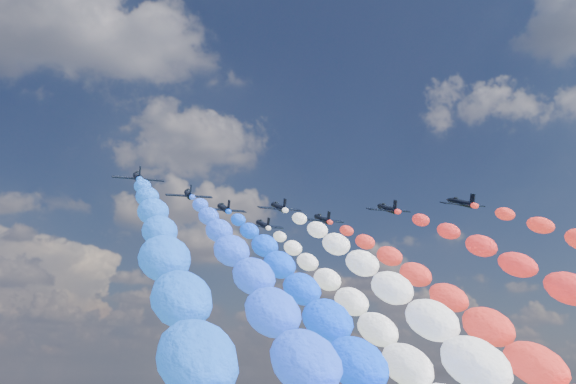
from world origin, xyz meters
name	(u,v)px	position (x,y,z in m)	size (l,w,h in m)	color
jet_0	(138,177)	(-29.44, -4.97, 108.64)	(8.59, 11.52, 2.54)	black
trail_0	(185,365)	(-29.44, -68.98, 76.97)	(6.73, 125.60, 66.68)	blue
jet_1	(189,194)	(-19.41, 3.88, 108.64)	(8.59, 11.52, 2.54)	black
trail_1	(287,366)	(-19.41, -60.13, 76.97)	(6.73, 125.60, 66.68)	#1E4BFA
jet_2	(224,208)	(-10.88, 12.84, 108.64)	(8.59, 11.52, 2.54)	black
trail_2	(343,367)	(-10.88, -51.18, 76.97)	(6.73, 125.60, 66.68)	#0A42FF
jet_3	(279,207)	(-0.53, 8.62, 108.64)	(8.59, 11.52, 2.54)	black
trail_3	(455,367)	(-0.53, -55.40, 76.97)	(6.73, 125.60, 66.68)	white
jet_4	(263,225)	(0.65, 25.55, 108.64)	(8.59, 11.52, 2.54)	black
trail_4	(392,368)	(0.65, -38.46, 76.97)	(6.73, 125.60, 66.68)	white
jet_5	(322,219)	(11.45, 16.08, 108.64)	(8.59, 11.52, 2.54)	black
trail_5	(513,368)	(11.45, -47.93, 76.97)	(6.73, 125.60, 66.68)	red
jet_6	(387,208)	(20.86, 3.35, 108.64)	(8.59, 11.52, 2.54)	black
jet_7	(461,203)	(32.70, -5.20, 108.64)	(8.59, 11.52, 2.54)	black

